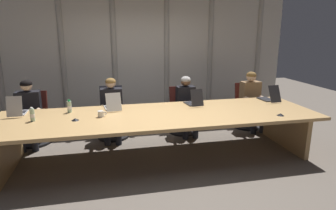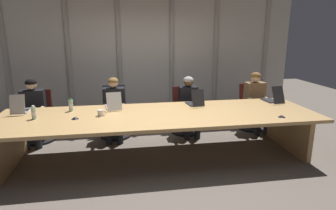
{
  "view_description": "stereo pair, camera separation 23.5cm",
  "coord_description": "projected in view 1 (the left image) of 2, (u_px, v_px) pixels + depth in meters",
  "views": [
    {
      "loc": [
        -0.82,
        -4.28,
        2.01
      ],
      "look_at": [
        0.16,
        0.15,
        0.83
      ],
      "focal_mm": 30.88,
      "sensor_mm": 36.0,
      "label": 1
    },
    {
      "loc": [
        -0.59,
        -4.33,
        2.01
      ],
      "look_at": [
        0.16,
        0.15,
        0.83
      ],
      "focal_mm": 30.88,
      "sensor_mm": 36.0,
      "label": 2
    }
  ],
  "objects": [
    {
      "name": "person_left_mid",
      "position": [
        112.0,
        105.0,
        5.35
      ],
      "size": [
        0.42,
        0.56,
        1.16
      ],
      "rotation": [
        0.0,
        0.0,
        -1.61
      ],
      "color": "black",
      "rests_on": "ground_plane"
    },
    {
      "name": "office_chair_right_mid",
      "position": [
        247.0,
        111.0,
        6.18
      ],
      "size": [
        0.6,
        0.6,
        0.92
      ],
      "rotation": [
        0.0,
        0.0,
        -1.58
      ],
      "color": "#511E19",
      "rests_on": "ground_plane"
    },
    {
      "name": "person_right_mid",
      "position": [
        252.0,
        97.0,
        5.95
      ],
      "size": [
        0.42,
        0.56,
        1.19
      ],
      "rotation": [
        0.0,
        0.0,
        -1.52
      ],
      "color": "olive",
      "rests_on": "ground_plane"
    },
    {
      "name": "water_bottle_primary",
      "position": [
        69.0,
        107.0,
        4.61
      ],
      "size": [
        0.07,
        0.07,
        0.21
      ],
      "color": "#ADD1B2",
      "rests_on": "conference_table"
    },
    {
      "name": "conference_mic_left_side",
      "position": [
        281.0,
        114.0,
        4.45
      ],
      "size": [
        0.11,
        0.11,
        0.03
      ],
      "primitive_type": "cone",
      "color": "black",
      "rests_on": "conference_table"
    },
    {
      "name": "person_left_end",
      "position": [
        28.0,
        109.0,
        5.05
      ],
      "size": [
        0.43,
        0.56,
        1.18
      ],
      "rotation": [
        0.0,
        0.0,
        -1.52
      ],
      "color": "black",
      "rests_on": "ground_plane"
    },
    {
      "name": "office_chair_center",
      "position": [
        182.0,
        115.0,
        5.87
      ],
      "size": [
        0.6,
        0.6,
        0.91
      ],
      "rotation": [
        0.0,
        0.0,
        -1.47
      ],
      "color": "#511E19",
      "rests_on": "ground_plane"
    },
    {
      "name": "coffee_mug_near",
      "position": [
        101.0,
        114.0,
        4.38
      ],
      "size": [
        0.13,
        0.09,
        0.09
      ],
      "color": "white",
      "rests_on": "conference_table"
    },
    {
      "name": "conference_mic_middle",
      "position": [
        75.0,
        119.0,
        4.21
      ],
      "size": [
        0.11,
        0.11,
        0.03
      ],
      "primitive_type": "cone",
      "color": "black",
      "rests_on": "conference_table"
    },
    {
      "name": "office_chair_left_end",
      "position": [
        34.0,
        124.0,
        5.28
      ],
      "size": [
        0.6,
        0.6,
        0.93
      ],
      "rotation": [
        0.0,
        0.0,
        -1.71
      ],
      "color": "#511E19",
      "rests_on": "ground_plane"
    },
    {
      "name": "laptop_left_mid",
      "position": [
        112.0,
        106.0,
        4.82
      ],
      "size": [
        0.29,
        0.47,
        0.3
      ],
      "rotation": [
        0.0,
        0.0,
        1.69
      ],
      "color": "beige",
      "rests_on": "conference_table"
    },
    {
      "name": "office_chair_left_mid",
      "position": [
        112.0,
        119.0,
        5.58
      ],
      "size": [
        0.6,
        0.6,
        0.97
      ],
      "rotation": [
        0.0,
        0.0,
        -1.56
      ],
      "color": "#2D2D38",
      "rests_on": "ground_plane"
    },
    {
      "name": "laptop_left_end",
      "position": [
        18.0,
        111.0,
        4.49
      ],
      "size": [
        0.22,
        0.41,
        0.32
      ],
      "rotation": [
        0.0,
        0.0,
        1.58
      ],
      "color": "#BCBCC1",
      "rests_on": "conference_table"
    },
    {
      "name": "laptop_center",
      "position": [
        194.0,
        102.0,
        5.09
      ],
      "size": [
        0.26,
        0.43,
        0.3
      ],
      "rotation": [
        0.0,
        0.0,
        1.68
      ],
      "color": "#2D2D33",
      "rests_on": "conference_table"
    },
    {
      "name": "laptop_right_mid",
      "position": [
        269.0,
        98.0,
        5.39
      ],
      "size": [
        0.24,
        0.49,
        0.31
      ],
      "rotation": [
        0.0,
        0.0,
        1.63
      ],
      "color": "#2D2D33",
      "rests_on": "conference_table"
    },
    {
      "name": "conference_table",
      "position": [
        160.0,
        122.0,
        4.57
      ],
      "size": [
        5.0,
        1.47,
        0.73
      ],
      "color": "tan",
      "rests_on": "ground_plane"
    },
    {
      "name": "water_bottle_secondary",
      "position": [
        32.0,
        115.0,
        4.17
      ],
      "size": [
        0.07,
        0.07,
        0.21
      ],
      "color": "#ADD1B2",
      "rests_on": "conference_table"
    },
    {
      "name": "person_center",
      "position": [
        187.0,
        102.0,
        5.65
      ],
      "size": [
        0.36,
        0.55,
        1.14
      ],
      "rotation": [
        0.0,
        0.0,
        -1.56
      ],
      "color": "black",
      "rests_on": "ground_plane"
    },
    {
      "name": "ground_plane",
      "position": [
        160.0,
        157.0,
        4.72
      ],
      "size": [
        13.78,
        13.78,
        0.0
      ],
      "primitive_type": "plane",
      "color": "#6B6056"
    },
    {
      "name": "curtain_backdrop",
      "position": [
        141.0,
        55.0,
        6.51
      ],
      "size": [
        6.89,
        0.17,
        2.95
      ],
      "color": "beige",
      "rests_on": "ground_plane"
    }
  ]
}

